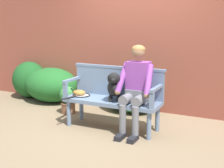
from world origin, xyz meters
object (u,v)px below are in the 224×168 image
garden_bench (112,103)px  person_seated (136,86)px  tennis_racket (80,95)px  potted_plant (68,99)px  dog_on_bench (114,86)px  baseball_glove (79,93)px

garden_bench → person_seated: person_seated is taller
tennis_racket → potted_plant: size_ratio=1.15×
potted_plant → garden_bench: bearing=-19.0°
potted_plant → tennis_racket: bearing=-37.7°
garden_bench → tennis_racket: 0.57m
person_seated → tennis_racket: bearing=-179.4°
dog_on_bench → tennis_racket: (-0.64, 0.04, -0.22)m
garden_bench → potted_plant: size_ratio=3.05×
person_seated → potted_plant: 1.61m
person_seated → potted_plant: (-1.49, 0.39, -0.47)m
person_seated → dog_on_bench: (-0.34, -0.05, -0.03)m
garden_bench → potted_plant: (-1.09, 0.37, -0.14)m
garden_bench → tennis_racket: tennis_racket is taller
dog_on_bench → baseball_glove: (-0.68, 0.07, -0.19)m
garden_bench → potted_plant: bearing=161.0°
tennis_racket → baseball_glove: bearing=139.2°
garden_bench → baseball_glove: (-0.61, 0.01, 0.11)m
dog_on_bench → garden_bench: bearing=138.8°
person_seated → dog_on_bench: size_ratio=2.89×
garden_bench → dog_on_bench: bearing=-41.2°
person_seated → dog_on_bench: 0.34m
tennis_racket → potted_plant: bearing=142.3°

